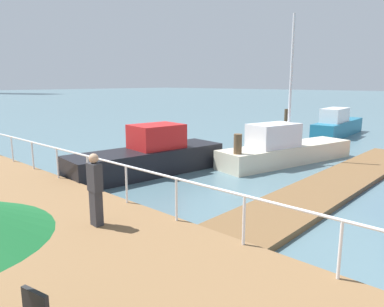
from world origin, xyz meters
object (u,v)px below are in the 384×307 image
object	(u,v)px
moored_boat_2	(284,149)
moored_boat_3	(149,157)
moored_boat_1	(337,125)
pedestrian_0	(95,189)

from	to	relation	value
moored_boat_2	moored_boat_3	xyz separation A→B (m)	(-5.44, 3.11, 0.04)
moored_boat_1	moored_boat_3	world-z (taller)	moored_boat_3
moored_boat_1	pedestrian_0	bearing A→B (deg)	-173.52
moored_boat_1	pedestrian_0	xyz separation A→B (m)	(-20.71, -2.35, 0.56)
moored_boat_1	moored_boat_3	size ratio (longest dim) A/B	1.03
pedestrian_0	moored_boat_2	bearing A→B (deg)	4.73
moored_boat_2	moored_boat_3	distance (m)	6.27
moored_boat_3	pedestrian_0	distance (m)	6.46
moored_boat_3	pedestrian_0	bearing A→B (deg)	-141.77
moored_boat_2	pedestrian_0	distance (m)	10.55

